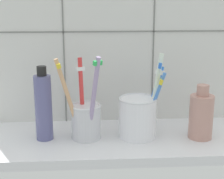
{
  "coord_description": "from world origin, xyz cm",
  "views": [
    {
      "loc": [
        -4.74,
        -72.48,
        32.43
      ],
      "look_at": [
        0.0,
        -0.27,
        12.95
      ],
      "focal_mm": 56.6,
      "sensor_mm": 36.0,
      "label": 1
    }
  ],
  "objects_px": {
    "toothbrush_cup_right": "(139,116)",
    "soap_bottle": "(43,107)",
    "toothbrush_cup_left": "(86,118)",
    "ceramic_vase": "(201,115)"
  },
  "relations": [
    {
      "from": "ceramic_vase",
      "to": "soap_bottle",
      "type": "distance_m",
      "value": 0.34
    },
    {
      "from": "toothbrush_cup_right",
      "to": "soap_bottle",
      "type": "height_order",
      "value": "toothbrush_cup_right"
    },
    {
      "from": "toothbrush_cup_left",
      "to": "soap_bottle",
      "type": "height_order",
      "value": "toothbrush_cup_left"
    },
    {
      "from": "toothbrush_cup_right",
      "to": "soap_bottle",
      "type": "bearing_deg",
      "value": 179.6
    },
    {
      "from": "toothbrush_cup_right",
      "to": "toothbrush_cup_left",
      "type": "bearing_deg",
      "value": -178.98
    },
    {
      "from": "toothbrush_cup_left",
      "to": "ceramic_vase",
      "type": "height_order",
      "value": "toothbrush_cup_left"
    },
    {
      "from": "ceramic_vase",
      "to": "toothbrush_cup_right",
      "type": "bearing_deg",
      "value": 174.3
    },
    {
      "from": "ceramic_vase",
      "to": "soap_bottle",
      "type": "height_order",
      "value": "soap_bottle"
    },
    {
      "from": "toothbrush_cup_left",
      "to": "soap_bottle",
      "type": "distance_m",
      "value": 0.09
    },
    {
      "from": "toothbrush_cup_left",
      "to": "toothbrush_cup_right",
      "type": "xyz_separation_m",
      "value": [
        0.12,
        0.0,
        0.0
      ]
    }
  ]
}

